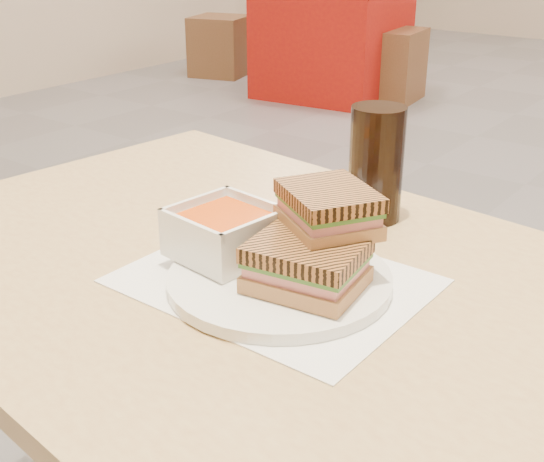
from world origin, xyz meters
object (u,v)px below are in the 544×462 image
Objects in this scene: main_table at (299,368)px; soup_bowl at (225,234)px; cola_glass at (376,164)px; bg_chair_0r at (388,65)px; panini_lower at (307,265)px; bg_table_0 at (333,39)px; plate at (279,279)px; bg_chair_0l at (220,46)px.

main_table is 10.14× the size of soup_bowl.
cola_glass is 4.00m from bg_chair_0r.
bg_chair_0r is at bearing 117.15° from panini_lower.
bg_table_0 is 0.43m from bg_chair_0r.
cola_glass is at bearing 94.08° from plate.
plate reaches higher than main_table.
bg_chair_0r is (1.44, 0.07, 0.01)m from bg_chair_0l.
bg_table_0 is at bearing 122.21° from main_table.
plate is 4.97m from bg_chair_0l.
panini_lower reaches higher than plate.
bg_table_0 is at bearing -166.44° from bg_chair_0r.
bg_chair_0r is (-1.79, 3.73, -0.56)m from soup_bowl.
cola_glass reaches higher than bg_table_0.
main_table is 0.16m from panini_lower.
bg_chair_0l is (-3.36, 3.67, -0.57)m from panini_lower.
soup_bowl is 4.26m from bg_table_0.
soup_bowl is 0.27× the size of bg_chair_0r.
panini_lower is 0.27× the size of bg_chair_0l.
soup_bowl is 0.94× the size of panini_lower.
panini_lower is 0.29× the size of bg_chair_0r.
bg_table_0 is at bearing 123.52° from cola_glass.
soup_bowl is (-0.10, -0.01, 0.16)m from main_table.
cola_glass reaches higher than plate.
panini_lower is at bearing -42.89° from main_table.
main_table reaches higher than bg_chair_0r.
cola_glass is 4.79m from bg_chair_0l.
main_table is at bearing -47.58° from bg_chair_0l.
plate is 1.95× the size of panini_lower.
bg_chair_0r is (-1.90, 3.72, -0.40)m from main_table.
cola_glass is 0.35× the size of bg_chair_0r.
bg_chair_0r is at bearing 115.65° from soup_bowl.
cola_glass is (-0.04, 0.23, 0.20)m from main_table.
bg_chair_0r is at bearing 13.56° from bg_table_0.
soup_bowl is 0.13m from panini_lower.
soup_bowl is at bearing 176.04° from panini_lower.
bg_chair_0l is (-3.30, 3.42, -0.61)m from cola_glass.
plate is at bearing -47.86° from bg_chair_0l.
bg_table_0 is 2.03× the size of bg_chair_0r.
bg_chair_0r is (-1.88, 3.73, -0.52)m from plate.
bg_table_0 is (-2.27, 3.64, -0.38)m from plate.
soup_bowl is at bearing -172.58° from main_table.
panini_lower is at bearing -47.55° from bg_chair_0l.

